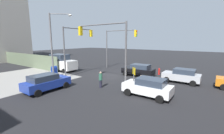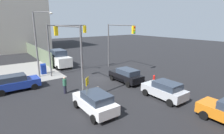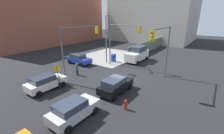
{
  "view_description": "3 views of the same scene",
  "coord_description": "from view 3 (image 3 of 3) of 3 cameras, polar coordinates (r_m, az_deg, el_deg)",
  "views": [
    {
      "loc": [
        -11.44,
        16.66,
        4.78
      ],
      "look_at": [
        0.38,
        -0.22,
        1.13
      ],
      "focal_mm": 24.0,
      "sensor_mm": 36.0,
      "label": 1
    },
    {
      "loc": [
        -17.54,
        10.86,
        6.69
      ],
      "look_at": [
        -1.22,
        -1.01,
        1.58
      ],
      "focal_mm": 28.0,
      "sensor_mm": 36.0,
      "label": 2
    },
    {
      "loc": [
        -14.59,
        -9.71,
        7.56
      ],
      "look_at": [
        -0.51,
        0.47,
        1.7
      ],
      "focal_mm": 24.0,
      "sensor_mm": 36.0,
      "label": 3
    }
  ],
  "objects": [
    {
      "name": "coupe_black",
      "position": [
        15.6,
        1.36,
        -6.85
      ],
      "size": [
        4.27,
        2.02,
        1.62
      ],
      "color": "black",
      "rests_on": "ground"
    },
    {
      "name": "van_white_delivery",
      "position": [
        26.99,
        9.64,
        4.93
      ],
      "size": [
        5.4,
        2.32,
        2.62
      ],
      "color": "white",
      "rests_on": "ground"
    },
    {
      "name": "building_warehouse_north",
      "position": [
        50.9,
        -24.31,
        15.98
      ],
      "size": [
        32.0,
        18.0,
        13.16
      ],
      "color": "#93513D",
      "rests_on": "ground"
    },
    {
      "name": "fire_hydrant",
      "position": [
        13.12,
        5.21,
        -14.05
      ],
      "size": [
        0.26,
        0.26,
        0.94
      ],
      "color": "red",
      "rests_on": "ground"
    },
    {
      "name": "construction_fence",
      "position": [
        35.47,
        14.07,
        7.77
      ],
      "size": [
        19.67,
        0.12,
        2.4
      ],
      "primitive_type": "cube",
      "color": "#607056",
      "rests_on": "ground"
    },
    {
      "name": "coupe_white",
      "position": [
        17.67,
        -24.0,
        -5.41
      ],
      "size": [
        4.12,
        2.02,
        1.62
      ],
      "color": "white",
      "rests_on": "ground"
    },
    {
      "name": "pedestrian_crossing",
      "position": [
        17.47,
        -19.46,
        -5.25
      ],
      "size": [
        0.36,
        0.36,
        1.55
      ],
      "rotation": [
        0.0,
        0.0,
        2.22
      ],
      "color": "#9E937A",
      "rests_on": "ground"
    },
    {
      "name": "smokestack",
      "position": [
        58.74,
        -7.01,
        18.28
      ],
      "size": [
        1.8,
        1.8,
        14.63
      ],
      "primitive_type": "cylinder",
      "color": "brown",
      "rests_on": "ground"
    },
    {
      "name": "traffic_signal_nw_corner",
      "position": [
        19.15,
        -12.77,
        9.55
      ],
      "size": [
        6.29,
        0.36,
        6.5
      ],
      "color": "#59595B",
      "rests_on": "ground"
    },
    {
      "name": "sidewalk_corner",
      "position": [
        31.04,
        -2.47,
        4.54
      ],
      "size": [
        12.0,
        12.0,
        0.01
      ],
      "primitive_type": "cube",
      "color": "gray",
      "rests_on": "ground"
    },
    {
      "name": "pedestrian_waiting",
      "position": [
        20.62,
        -13.18,
        -0.77
      ],
      "size": [
        0.36,
        0.36,
        1.69
      ],
      "rotation": [
        0.0,
        0.0,
        1.09
      ],
      "color": "#2D664C",
      "rests_on": "ground"
    },
    {
      "name": "building_loft_east",
      "position": [
        54.11,
        15.98,
        18.97
      ],
      "size": [
        20.0,
        24.0,
        16.98
      ],
      "color": "#ADA89E",
      "rests_on": "ground"
    },
    {
      "name": "street_lamp_corner",
      "position": [
        24.93,
        -2.23,
        12.05
      ],
      "size": [
        2.24,
        1.8,
        8.0
      ],
      "color": "slate",
      "rests_on": "ground"
    },
    {
      "name": "traffic_signal_se_corner",
      "position": [
        17.85,
        18.63,
        8.32
      ],
      "size": [
        5.88,
        0.36,
        6.5
      ],
      "color": "#59595B",
      "rests_on": "ground"
    },
    {
      "name": "ground_plane",
      "position": [
        19.08,
        2.06,
        -4.7
      ],
      "size": [
        120.0,
        120.0,
        0.0
      ],
      "primitive_type": "plane",
      "color": "black"
    },
    {
      "name": "hatchback_blue",
      "position": [
        25.64,
        -12.51,
        3.02
      ],
      "size": [
        2.02,
        4.31,
        1.62
      ],
      "color": "#1E389E",
      "rests_on": "ground"
    },
    {
      "name": "coupe_silver",
      "position": [
        12.18,
        -14.47,
        -15.5
      ],
      "size": [
        3.99,
        2.02,
        1.62
      ],
      "color": "#B7BABF",
      "rests_on": "ground"
    },
    {
      "name": "traffic_signal_ne_corner",
      "position": [
        22.82,
        3.41,
        11.23
      ],
      "size": [
        0.36,
        5.38,
        6.5
      ],
      "color": "#59595B",
      "rests_on": "ground"
    },
    {
      "name": "warning_sign_two_way",
      "position": [
        17.96,
        -20.08,
        -1.78
      ],
      "size": [
        0.48,
        0.48,
        2.4
      ],
      "color": "#4C4C4C",
      "rests_on": "ground"
    },
    {
      "name": "mailbox_blue",
      "position": [
        26.35,
        0.58,
        3.7
      ],
      "size": [
        0.56,
        0.64,
        1.43
      ],
      "color": "navy",
      "rests_on": "ground"
    }
  ]
}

